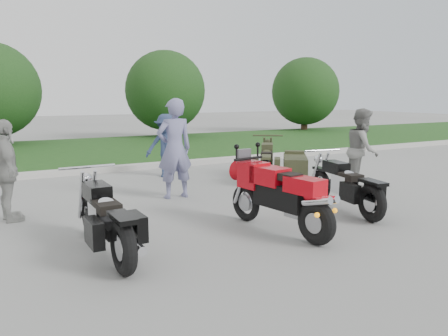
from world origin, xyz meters
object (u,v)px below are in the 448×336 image
person_stripe (175,149)px  person_grey (362,149)px  cruiser_sidecar (283,164)px  sportbike_red (281,194)px  person_denim (166,146)px  person_back (7,171)px  cruiser_left (106,222)px  cruiser_right (347,188)px

person_stripe → person_grey: (3.80, -1.18, -0.11)m
cruiser_sidecar → sportbike_red: bearing=-91.4°
person_denim → person_back: bearing=-120.4°
person_stripe → person_back: (-2.95, -0.25, -0.16)m
cruiser_sidecar → person_stripe: 2.96m
cruiser_left → cruiser_sidecar: (4.82, 2.91, -0.04)m
cruiser_right → cruiser_sidecar: size_ratio=1.05×
sportbike_red → cruiser_left: bearing=164.3°
person_stripe → person_back: person_stripe is taller
cruiser_right → sportbike_red: bearing=-157.1°
cruiser_sidecar → person_stripe: size_ratio=1.04×
sportbike_red → person_back: person_back is taller
sportbike_red → person_stripe: 2.88m
cruiser_sidecar → cruiser_left: bearing=-113.7°
sportbike_red → person_denim: 5.00m
cruiser_right → person_stripe: bearing=142.4°
person_stripe → person_denim: size_ratio=1.25×
cruiser_left → person_back: (-1.01, 2.29, 0.38)m
cruiser_right → person_back: person_back is taller
sportbike_red → cruiser_sidecar: bearing=43.7°
cruiser_right → cruiser_left: bearing=-168.6°
cruiser_right → cruiser_sidecar: cruiser_sidecar is taller
person_back → person_stripe: bearing=-93.1°
cruiser_right → person_stripe: 3.32m
cruiser_left → person_denim: size_ratio=1.44×
person_denim → person_back: 4.36m
sportbike_red → person_denim: size_ratio=1.33×
sportbike_red → cruiser_left: sportbike_red is taller
cruiser_left → person_stripe: 3.25m
cruiser_right → person_grey: 2.03m
sportbike_red → person_grey: size_ratio=1.19×
person_grey → cruiser_sidecar: bearing=78.3°
person_stripe → person_grey: 3.98m
person_grey → cruiser_left: bearing=150.8°
cruiser_sidecar → person_back: 5.88m
cruiser_sidecar → person_grey: (0.92, -1.55, 0.47)m
person_stripe → sportbike_red: bearing=101.0°
cruiser_sidecar → person_back: person_back is taller
cruiser_left → cruiser_right: (4.18, 0.15, -0.02)m
cruiser_sidecar → person_back: bearing=-138.7°
cruiser_left → person_grey: bearing=11.6°
person_denim → cruiser_sidecar: bearing=-13.7°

